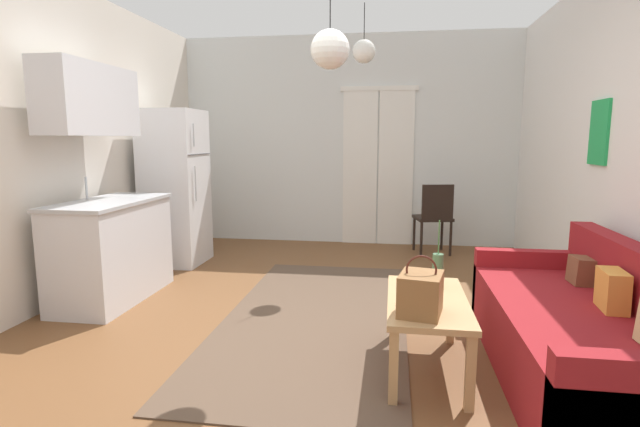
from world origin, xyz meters
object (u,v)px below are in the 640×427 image
object	(u,v)px
pendant_lamp_far	(364,51)
couch	(588,338)
accent_chair	(434,215)
coffee_table	(427,309)
refrigerator	(175,188)
bamboo_vase	(438,270)
pendant_lamp_near	(330,49)
handbag	(421,293)

from	to	relation	value
pendant_lamp_far	couch	bearing A→B (deg)	-57.21
couch	accent_chair	distance (m)	3.18
accent_chair	pendant_lamp_far	bearing A→B (deg)	33.62
couch	coffee_table	size ratio (longest dim) A/B	2.04
accent_chair	refrigerator	bearing A→B (deg)	3.85
coffee_table	bamboo_vase	xyz separation A→B (m)	(0.08, 0.24, 0.18)
accent_chair	pendant_lamp_near	distance (m)	3.19
coffee_table	accent_chair	xyz separation A→B (m)	(0.29, 3.09, 0.10)
coffee_table	refrigerator	distance (m)	3.50
couch	accent_chair	xyz separation A→B (m)	(-0.62, 3.11, 0.22)
refrigerator	accent_chair	world-z (taller)	refrigerator
coffee_table	handbag	bearing A→B (deg)	-102.32
bamboo_vase	pendant_lamp_far	world-z (taller)	pendant_lamp_far
bamboo_vase	accent_chair	world-z (taller)	bamboo_vase
accent_chair	pendant_lamp_near	world-z (taller)	pendant_lamp_near
refrigerator	accent_chair	size ratio (longest dim) A/B	1.98
coffee_table	refrigerator	world-z (taller)	refrigerator
handbag	refrigerator	distance (m)	3.62
pendant_lamp_near	accent_chair	bearing A→B (deg)	70.42
couch	pendant_lamp_far	xyz separation A→B (m)	(-1.45, 2.26, 2.01)
couch	bamboo_vase	distance (m)	0.92
coffee_table	handbag	distance (m)	0.33
refrigerator	pendant_lamp_near	world-z (taller)	pendant_lamp_near
couch	bamboo_vase	world-z (taller)	bamboo_vase
handbag	bamboo_vase	bearing A→B (deg)	75.01
pendant_lamp_near	handbag	bearing A→B (deg)	-49.86
bamboo_vase	pendant_lamp_near	world-z (taller)	pendant_lamp_near
refrigerator	coffee_table	bearing A→B (deg)	-40.37
refrigerator	couch	bearing A→B (deg)	-32.55
coffee_table	pendant_lamp_far	distance (m)	2.98
pendant_lamp_near	bamboo_vase	bearing A→B (deg)	-15.40
refrigerator	accent_chair	distance (m)	3.07
couch	bamboo_vase	xyz separation A→B (m)	(-0.84, 0.26, 0.30)
pendant_lamp_near	pendant_lamp_far	world-z (taller)	same
coffee_table	refrigerator	xyz separation A→B (m)	(-2.64, 2.25, 0.47)
handbag	accent_chair	xyz separation A→B (m)	(0.35, 3.36, -0.08)
coffee_table	refrigerator	bearing A→B (deg)	139.63
bamboo_vase	pendant_lamp_far	xyz separation A→B (m)	(-0.62, 2.00, 1.71)
couch	refrigerator	xyz separation A→B (m)	(-3.56, 2.27, 0.59)
coffee_table	pendant_lamp_far	bearing A→B (deg)	103.62
handbag	pendant_lamp_far	distance (m)	3.07
couch	handbag	size ratio (longest dim) A/B	5.81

